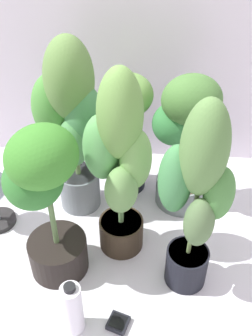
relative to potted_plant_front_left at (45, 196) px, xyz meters
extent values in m
plane|color=silver|center=(0.32, 0.08, -0.44)|extent=(8.00, 8.00, 0.00)
cylinder|color=black|center=(0.02, -0.01, -0.35)|extent=(0.26, 0.26, 0.17)
cylinder|color=#3F3222|center=(0.02, -0.01, -0.27)|extent=(0.24, 0.24, 0.02)
cylinder|color=#597745|center=(0.02, -0.01, 0.00)|extent=(0.02, 0.02, 0.53)
ellipsoid|color=#397F2A|center=(0.02, -0.01, 0.20)|extent=(0.38, 0.38, 0.24)
ellipsoid|color=#30722D|center=(-0.04, 0.01, 0.06)|extent=(0.33, 0.33, 0.24)
cylinder|color=slate|center=(0.59, 0.49, -0.36)|extent=(0.28, 0.28, 0.15)
cylinder|color=#3C3223|center=(0.59, 0.49, -0.29)|extent=(0.26, 0.26, 0.02)
cylinder|color=olive|center=(0.59, 0.49, -0.01)|extent=(0.02, 0.02, 0.54)
ellipsoid|color=#467335|center=(0.59, 0.49, 0.19)|extent=(0.33, 0.30, 0.24)
ellipsoid|color=#347A3D|center=(0.53, 0.51, 0.05)|extent=(0.25, 0.24, 0.22)
cylinder|color=black|center=(0.29, 0.60, -0.33)|extent=(0.20, 0.20, 0.21)
cylinder|color=#3F2925|center=(0.29, 0.60, -0.24)|extent=(0.19, 0.19, 0.02)
cylinder|color=#5D7543|center=(0.29, 0.60, -0.01)|extent=(0.02, 0.02, 0.43)
ellipsoid|color=#669645|center=(0.29, 0.60, 0.15)|extent=(0.36, 0.36, 0.22)
ellipsoid|color=#6B9854|center=(0.21, 0.63, 0.04)|extent=(0.24, 0.25, 0.21)
cylinder|color=black|center=(0.60, -0.03, -0.34)|extent=(0.18, 0.18, 0.18)
cylinder|color=#482F1A|center=(0.60, -0.03, -0.26)|extent=(0.17, 0.17, 0.02)
cylinder|color=olive|center=(0.60, -0.03, 0.05)|extent=(0.02, 0.02, 0.61)
ellipsoid|color=#567E41|center=(0.60, -0.03, 0.28)|extent=(0.17, 0.17, 0.39)
ellipsoid|color=#418249|center=(0.51, -0.01, 0.12)|extent=(0.15, 0.16, 0.31)
ellipsoid|color=#47803C|center=(0.67, -0.05, 0.10)|extent=(0.16, 0.17, 0.24)
ellipsoid|color=#536F44|center=(0.61, -0.09, -0.01)|extent=(0.14, 0.14, 0.23)
cylinder|color=slate|center=(0.04, 0.43, -0.33)|extent=(0.22, 0.22, 0.21)
cylinder|color=#3E281E|center=(0.04, 0.43, -0.23)|extent=(0.20, 0.20, 0.02)
cylinder|color=#5B7640|center=(0.04, 0.43, 0.08)|extent=(0.03, 0.03, 0.60)
ellipsoid|color=#5C8140|center=(0.04, 0.43, 0.31)|extent=(0.25, 0.26, 0.39)
ellipsoid|color=#488938|center=(-0.05, 0.45, 0.15)|extent=(0.30, 0.29, 0.34)
ellipsoid|color=#43804A|center=(0.10, 0.40, 0.13)|extent=(0.26, 0.26, 0.34)
ellipsoid|color=#4B884B|center=(0.05, 0.36, 0.02)|extent=(0.17, 0.18, 0.25)
cylinder|color=#33271A|center=(0.29, 0.15, -0.36)|extent=(0.21, 0.21, 0.16)
cylinder|color=#45291C|center=(0.29, 0.15, -0.28)|extent=(0.20, 0.20, 0.02)
cylinder|color=#598148|center=(0.29, 0.15, 0.05)|extent=(0.02, 0.02, 0.65)
ellipsoid|color=#669246|center=(0.29, 0.15, 0.30)|extent=(0.21, 0.21, 0.39)
ellipsoid|color=#599E54|center=(0.21, 0.17, 0.13)|extent=(0.19, 0.20, 0.31)
ellipsoid|color=#70A153|center=(0.36, 0.13, 0.10)|extent=(0.19, 0.19, 0.29)
ellipsoid|color=#679250|center=(0.30, 0.08, -0.02)|extent=(0.20, 0.20, 0.23)
cube|color=black|center=(0.32, -0.28, -0.42)|extent=(0.10, 0.10, 0.02)
cube|color=black|center=(0.32, -0.28, -0.41)|extent=(0.08, 0.08, 0.00)
cylinder|color=white|center=(0.14, -0.30, -0.31)|extent=(0.08, 0.08, 0.26)
cylinder|color=black|center=(0.14, -0.30, -0.17)|extent=(0.04, 0.04, 0.02)
camera|label=1|loc=(0.41, -1.09, 1.01)|focal=40.17mm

